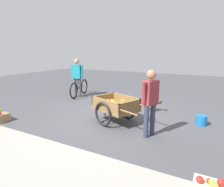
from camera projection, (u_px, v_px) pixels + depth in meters
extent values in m
plane|color=#47474C|center=(110.00, 117.00, 5.62)|extent=(24.00, 24.00, 0.00)
cube|color=#9E998E|center=(1.00, 181.00, 2.78)|extent=(12.00, 2.40, 0.12)
cube|color=olive|center=(116.00, 108.00, 5.17)|extent=(1.32, 1.15, 0.10)
cube|color=olive|center=(104.00, 98.00, 5.52)|extent=(0.35, 0.77, 0.24)
cube|color=olive|center=(130.00, 106.00, 4.75)|extent=(0.35, 0.77, 0.24)
cube|color=olive|center=(105.00, 104.00, 4.90)|extent=(1.04, 0.46, 0.24)
cube|color=olive|center=(126.00, 100.00, 5.37)|extent=(1.04, 0.46, 0.24)
torus|color=black|center=(103.00, 114.00, 4.91)|extent=(0.62, 0.29, 0.64)
torus|color=black|center=(127.00, 108.00, 5.46)|extent=(0.62, 0.29, 0.64)
cylinder|color=gray|center=(116.00, 111.00, 5.19)|extent=(0.36, 0.83, 0.04)
cylinder|color=olive|center=(129.00, 113.00, 4.31)|extent=(0.52, 0.24, 0.04)
cylinder|color=olive|center=(148.00, 107.00, 4.74)|extent=(0.52, 0.24, 0.04)
cylinder|color=gray|center=(105.00, 112.00, 5.57)|extent=(0.04, 0.04, 0.35)
ellipsoid|color=gold|center=(108.00, 103.00, 5.22)|extent=(0.17, 0.10, 0.15)
ellipsoid|color=gold|center=(108.00, 102.00, 5.23)|extent=(0.17, 0.15, 0.10)
ellipsoid|color=gold|center=(107.00, 102.00, 5.23)|extent=(0.16, 0.16, 0.04)
ellipsoid|color=gold|center=(107.00, 101.00, 5.23)|extent=(0.19, 0.10, 0.09)
ellipsoid|color=gold|center=(107.00, 101.00, 5.24)|extent=(0.17, 0.11, 0.15)
ellipsoid|color=gold|center=(113.00, 101.00, 5.47)|extent=(0.18, 0.06, 0.12)
ellipsoid|color=gold|center=(112.00, 101.00, 5.47)|extent=(0.19, 0.08, 0.05)
ellipsoid|color=gold|center=(112.00, 100.00, 5.48)|extent=(0.18, 0.12, 0.13)
ellipsoid|color=gold|center=(115.00, 104.00, 4.94)|extent=(0.17, 0.11, 0.15)
ellipsoid|color=gold|center=(114.00, 103.00, 4.94)|extent=(0.19, 0.09, 0.09)
ellipsoid|color=gold|center=(114.00, 103.00, 4.94)|extent=(0.18, 0.11, 0.04)
ellipsoid|color=gold|center=(113.00, 102.00, 4.95)|extent=(0.18, 0.05, 0.10)
ellipsoid|color=gold|center=(113.00, 102.00, 4.95)|extent=(0.17, 0.07, 0.15)
ellipsoid|color=gold|center=(109.00, 102.00, 4.99)|extent=(0.18, 0.11, 0.13)
ellipsoid|color=gold|center=(108.00, 102.00, 4.99)|extent=(0.19, 0.06, 0.10)
ellipsoid|color=gold|center=(108.00, 102.00, 4.99)|extent=(0.17, 0.15, 0.05)
ellipsoid|color=gold|center=(107.00, 101.00, 5.00)|extent=(0.17, 0.15, 0.10)
ellipsoid|color=gold|center=(107.00, 101.00, 5.00)|extent=(0.18, 0.09, 0.14)
ellipsoid|color=gold|center=(124.00, 102.00, 5.14)|extent=(0.18, 0.11, 0.15)
ellipsoid|color=gold|center=(123.00, 102.00, 5.14)|extent=(0.18, 0.14, 0.11)
ellipsoid|color=gold|center=(123.00, 102.00, 5.14)|extent=(0.18, 0.07, 0.05)
ellipsoid|color=gold|center=(122.00, 101.00, 5.15)|extent=(0.18, 0.13, 0.09)
ellipsoid|color=gold|center=(122.00, 101.00, 5.15)|extent=(0.19, 0.10, 0.12)
ellipsoid|color=gold|center=(114.00, 103.00, 5.18)|extent=(0.19, 0.07, 0.12)
ellipsoid|color=gold|center=(114.00, 103.00, 5.18)|extent=(0.19, 0.05, 0.09)
ellipsoid|color=gold|center=(113.00, 102.00, 5.18)|extent=(0.18, 0.12, 0.09)
ellipsoid|color=gold|center=(113.00, 102.00, 5.19)|extent=(0.18, 0.13, 0.13)
ellipsoid|color=gold|center=(126.00, 106.00, 4.74)|extent=(0.17, 0.07, 0.15)
ellipsoid|color=gold|center=(125.00, 105.00, 4.75)|extent=(0.19, 0.09, 0.10)
ellipsoid|color=gold|center=(124.00, 105.00, 4.75)|extent=(0.19, 0.12, 0.05)
ellipsoid|color=gold|center=(124.00, 104.00, 4.75)|extent=(0.18, 0.13, 0.09)
ellipsoid|color=gold|center=(123.00, 104.00, 4.76)|extent=(0.16, 0.14, 0.14)
ellipsoid|color=gold|center=(112.00, 104.00, 4.98)|extent=(0.18, 0.07, 0.13)
ellipsoid|color=gold|center=(111.00, 104.00, 4.98)|extent=(0.18, 0.14, 0.09)
ellipsoid|color=gold|center=(111.00, 103.00, 4.98)|extent=(0.19, 0.12, 0.05)
ellipsoid|color=gold|center=(110.00, 103.00, 4.98)|extent=(0.19, 0.08, 0.09)
ellipsoid|color=gold|center=(110.00, 102.00, 4.98)|extent=(0.17, 0.13, 0.13)
ellipsoid|color=gold|center=(112.00, 103.00, 5.29)|extent=(0.17, 0.07, 0.15)
ellipsoid|color=gold|center=(112.00, 103.00, 5.30)|extent=(0.19, 0.09, 0.05)
ellipsoid|color=gold|center=(111.00, 102.00, 5.31)|extent=(0.18, 0.07, 0.14)
cylinder|color=#333851|center=(146.00, 121.00, 4.25)|extent=(0.11, 0.11, 0.75)
cylinder|color=#333851|center=(152.00, 119.00, 4.39)|extent=(0.11, 0.11, 0.75)
cube|color=maroon|center=(151.00, 93.00, 4.18)|extent=(0.31, 0.39, 0.53)
sphere|color=#9E704C|center=(151.00, 75.00, 4.09)|extent=(0.20, 0.20, 0.20)
cylinder|color=maroon|center=(144.00, 93.00, 4.04)|extent=(0.08, 0.15, 0.48)
cylinder|color=maroon|center=(157.00, 90.00, 4.31)|extent=(0.08, 0.17, 0.48)
torus|color=black|center=(84.00, 86.00, 8.72)|extent=(0.19, 0.66, 0.66)
torus|color=black|center=(74.00, 91.00, 7.78)|extent=(0.19, 0.66, 0.66)
cylinder|color=#234C93|center=(79.00, 79.00, 8.16)|extent=(0.16, 0.59, 0.04)
cylinder|color=#234C93|center=(78.00, 84.00, 8.09)|extent=(0.06, 0.11, 0.45)
cylinder|color=#234C93|center=(81.00, 84.00, 8.38)|extent=(0.14, 0.53, 0.43)
ellipsoid|color=black|center=(77.00, 77.00, 8.01)|extent=(0.20, 0.08, 0.06)
cylinder|color=#234C93|center=(83.00, 76.00, 8.56)|extent=(0.46, 0.12, 0.03)
cylinder|color=#4C4742|center=(75.00, 87.00, 8.13)|extent=(0.11, 0.11, 0.79)
cylinder|color=#4C4742|center=(80.00, 88.00, 8.06)|extent=(0.11, 0.11, 0.79)
cube|color=teal|center=(77.00, 72.00, 7.95)|extent=(0.37, 0.26, 0.56)
sphere|color=tan|center=(77.00, 61.00, 7.86)|extent=(0.21, 0.21, 0.21)
cylinder|color=teal|center=(72.00, 71.00, 8.00)|extent=(0.08, 0.11, 0.51)
cylinder|color=teal|center=(82.00, 71.00, 7.88)|extent=(0.08, 0.14, 0.51)
ellipsoid|color=#4C3823|center=(151.00, 103.00, 6.19)|extent=(0.45, 0.21, 0.18)
sphere|color=#4C3823|center=(160.00, 102.00, 6.07)|extent=(0.14, 0.14, 0.14)
cylinder|color=#4C3823|center=(143.00, 101.00, 6.29)|extent=(0.11, 0.03, 0.12)
cylinder|color=#4C3823|center=(155.00, 108.00, 6.22)|extent=(0.04, 0.04, 0.18)
cylinder|color=#4C3823|center=(155.00, 109.00, 6.12)|extent=(0.04, 0.04, 0.18)
cylinder|color=#4C3823|center=(147.00, 107.00, 6.33)|extent=(0.04, 0.04, 0.18)
cylinder|color=#4C3823|center=(147.00, 108.00, 6.23)|extent=(0.04, 0.04, 0.18)
cylinder|color=#1966B2|center=(201.00, 120.00, 5.02)|extent=(0.28, 0.28, 0.26)
cube|color=#99754C|center=(0.00, 117.00, 5.31)|extent=(0.44, 0.32, 0.22)
sphere|color=#99BF33|center=(0.00, 110.00, 5.44)|extent=(0.09, 0.09, 0.09)
sphere|color=#99BF33|center=(211.00, 182.00, 2.46)|extent=(0.08, 0.08, 0.08)
sphere|color=#B23319|center=(209.00, 181.00, 2.48)|extent=(0.07, 0.07, 0.07)
sphere|color=red|center=(221.00, 183.00, 2.43)|extent=(0.10, 0.10, 0.10)
sphere|color=#99BF33|center=(215.00, 186.00, 2.39)|extent=(0.08, 0.08, 0.08)
sphere|color=red|center=(200.00, 180.00, 2.49)|extent=(0.09, 0.09, 0.09)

